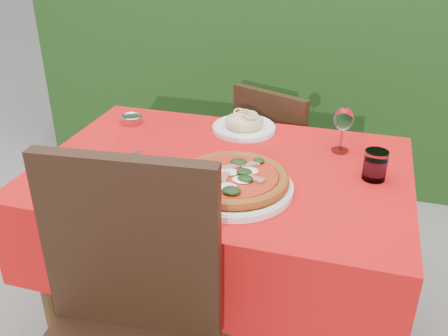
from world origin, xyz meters
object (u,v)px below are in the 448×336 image
(water_glass, at_px, (375,167))
(steel_ramekin, at_px, (132,120))
(fork, at_px, (125,163))
(pasta_plate, at_px, (244,124))
(wine_glass, at_px, (344,121))
(chair_near, at_px, (120,335))
(chair_far, at_px, (278,158))
(pizza_plate, at_px, (233,182))

(water_glass, distance_m, steel_ramekin, 0.99)
(fork, height_order, steel_ramekin, steel_ramekin)
(pasta_plate, height_order, wine_glass, wine_glass)
(water_glass, relative_size, steel_ramekin, 1.26)
(chair_near, height_order, wine_glass, chair_near)
(chair_near, bearing_deg, fork, 108.71)
(pasta_plate, bearing_deg, chair_far, 75.54)
(chair_far, relative_size, steel_ramekin, 10.48)
(chair_far, bearing_deg, wine_glass, 147.10)
(pasta_plate, xyz_separation_m, steel_ramekin, (-0.46, -0.06, -0.01))
(pasta_plate, relative_size, steel_ramekin, 3.17)
(wine_glass, bearing_deg, water_glass, -55.97)
(water_glass, bearing_deg, chair_near, -128.69)
(pizza_plate, relative_size, water_glass, 4.48)
(pasta_plate, distance_m, water_glass, 0.57)
(water_glass, bearing_deg, wine_glass, 124.03)
(chair_far, distance_m, water_glass, 0.80)
(pizza_plate, relative_size, pasta_plate, 1.77)
(wine_glass, bearing_deg, pasta_plate, 167.03)
(wine_glass, xyz_separation_m, steel_ramekin, (-0.85, 0.03, -0.11))
(chair_far, bearing_deg, fork, 83.08)
(fork, bearing_deg, steel_ramekin, 113.42)
(pizza_plate, distance_m, fork, 0.42)
(chair_near, height_order, fork, chair_near)
(chair_near, xyz_separation_m, chair_far, (0.15, 1.32, -0.12))
(pasta_plate, bearing_deg, chair_near, -93.84)
(chair_far, xyz_separation_m, water_glass, (0.42, -0.61, 0.32))
(steel_ramekin, bearing_deg, pasta_plate, 6.80)
(water_glass, xyz_separation_m, wine_glass, (-0.12, 0.18, 0.08))
(pizza_plate, xyz_separation_m, water_glass, (0.42, 0.20, 0.01))
(pasta_plate, bearing_deg, steel_ramekin, -173.20)
(water_glass, relative_size, fork, 0.52)
(water_glass, xyz_separation_m, steel_ramekin, (-0.97, 0.21, -0.03))
(wine_glass, distance_m, steel_ramekin, 0.85)
(steel_ramekin, bearing_deg, wine_glass, -2.24)
(chair_near, relative_size, fork, 5.39)
(pizza_plate, height_order, wine_glass, wine_glass)
(chair_near, height_order, chair_far, chair_near)
(steel_ramekin, bearing_deg, chair_far, 35.52)
(pizza_plate, distance_m, pasta_plate, 0.48)
(chair_far, distance_m, wine_glass, 0.65)
(chair_near, xyz_separation_m, wine_glass, (0.45, 0.89, 0.28))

